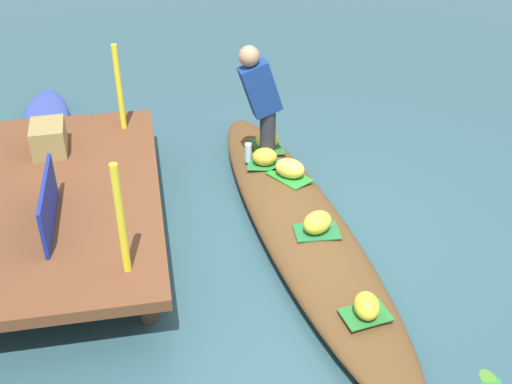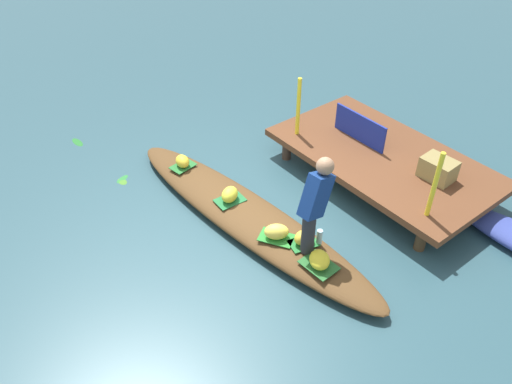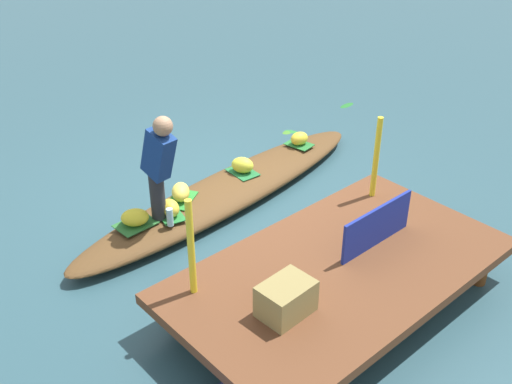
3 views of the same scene
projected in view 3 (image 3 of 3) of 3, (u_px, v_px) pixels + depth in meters
The scene contains 22 objects.
canal_water at pixel (228, 200), 7.39m from camera, with size 40.00×40.00×0.00m, color #2C4E57.
dock_platform at pixel (339, 271), 5.56m from camera, with size 3.20×1.80×0.45m.
vendor_boat at pixel (228, 191), 7.32m from camera, with size 4.49×0.80×0.24m, color brown.
leaf_mat_0 at pixel (136, 224), 6.48m from camera, with size 0.41×0.31×0.01m, color #27632B.
banana_bunch_0 at pixel (135, 217), 6.44m from camera, with size 0.29×0.23×0.17m, color yellow.
leaf_mat_1 at pixel (243, 172), 7.47m from camera, with size 0.39×0.26×0.01m, color #216C37.
banana_bunch_1 at pixel (242, 165), 7.42m from camera, with size 0.28×0.20×0.20m, color yellow.
leaf_mat_2 at pixel (299, 144), 8.13m from camera, with size 0.35×0.24×0.01m, color #266F2F.
banana_bunch_2 at pixel (299, 139), 8.08m from camera, with size 0.25×0.19×0.18m, color yellow.
leaf_mat_3 at pixel (181, 199), 6.91m from camera, with size 0.42×0.26×0.01m, color #29822F.
banana_bunch_3 at pixel (181, 192), 6.87m from camera, with size 0.30×0.20×0.20m, color #F9DB4E.
leaf_mat_4 at pixel (171, 215), 6.63m from camera, with size 0.35×0.24×0.01m, color #237231.
banana_bunch_4 at pixel (170, 208), 6.58m from camera, with size 0.25×0.18×0.19m, color gold.
vendor_person at pixel (159, 162), 6.20m from camera, with size 0.22×0.44×1.24m.
water_bottle at pixel (170, 217), 6.42m from camera, with size 0.07×0.07×0.20m, color #A8CED6.
market_banner at pixel (377, 226), 5.71m from camera, with size 0.95×0.03×0.42m, color navy.
railing_post_west at pixel (376, 158), 6.37m from camera, with size 0.06×0.06×0.91m, color yellow.
railing_post_east at pixel (191, 248), 5.00m from camera, with size 0.06×0.06×0.91m, color yellow.
produce_crate at pixel (286, 299), 4.92m from camera, with size 0.44×0.32×0.29m, color olive.
drifting_plant_0 at pixel (292, 132), 9.05m from camera, with size 0.23×0.10×0.01m, color #297934.
drifting_plant_1 at pixel (347, 105), 9.92m from camera, with size 0.31×0.12×0.01m, color #226D28.
drifting_plant_2 at pixel (288, 132), 9.04m from camera, with size 0.19×0.12×0.01m, color #448027.
Camera 3 is at (3.96, 4.92, 3.85)m, focal length 42.86 mm.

